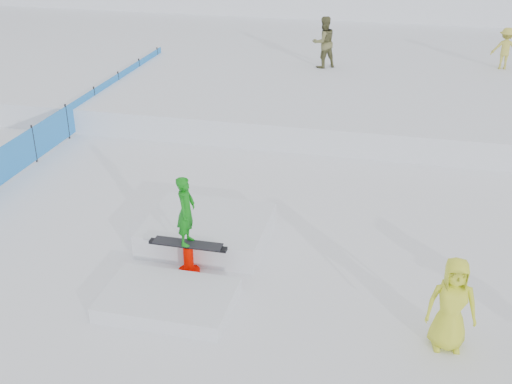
% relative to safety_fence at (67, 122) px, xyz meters
% --- Properties ---
extents(ground, '(120.00, 120.00, 0.00)m').
position_rel_safety_fence_xyz_m(ground, '(6.50, -6.60, -0.55)').
color(ground, white).
extents(snow_midrise, '(50.00, 18.00, 0.80)m').
position_rel_safety_fence_xyz_m(snow_midrise, '(6.50, 9.40, -0.15)').
color(snow_midrise, white).
rests_on(snow_midrise, ground).
extents(safety_fence, '(0.05, 16.00, 1.10)m').
position_rel_safety_fence_xyz_m(safety_fence, '(0.00, 0.00, 0.00)').
color(safety_fence, '#2780DB').
rests_on(safety_fence, ground).
extents(walker_olive, '(1.17, 1.12, 1.90)m').
position_rel_safety_fence_xyz_m(walker_olive, '(6.83, 7.20, 1.20)').
color(walker_olive, brown).
rests_on(walker_olive, snow_midrise).
extents(walker_ygreen, '(1.01, 0.61, 1.53)m').
position_rel_safety_fence_xyz_m(walker_ygreen, '(13.44, 8.54, 1.01)').
color(walker_ygreen, gold).
rests_on(walker_ygreen, snow_midrise).
extents(spectator_yellow, '(0.88, 0.62, 1.71)m').
position_rel_safety_fence_xyz_m(spectator_yellow, '(11.00, -7.51, 0.30)').
color(spectator_yellow, yellow).
rests_on(spectator_yellow, ground).
extents(jib_rail_feature, '(2.60, 4.40, 2.11)m').
position_rel_safety_fence_xyz_m(jib_rail_feature, '(6.02, -5.75, -0.25)').
color(jib_rail_feature, white).
rests_on(jib_rail_feature, ground).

